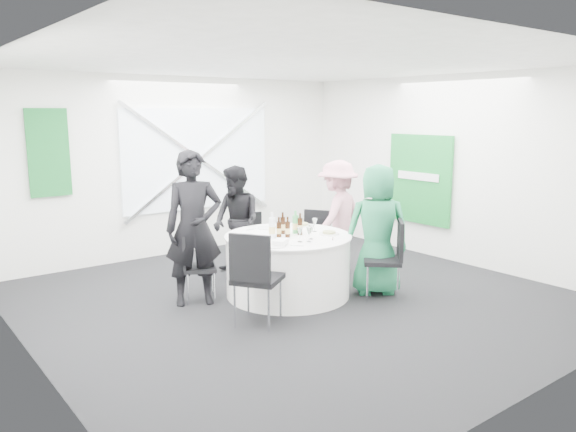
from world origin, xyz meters
TOP-DOWN VIEW (x-y plane):
  - floor at (0.00, 0.00)m, footprint 6.00×6.00m
  - ceiling at (0.00, 0.00)m, footprint 6.00×6.00m
  - wall_back at (0.00, 3.00)m, footprint 6.00×0.00m
  - wall_front at (0.00, -3.00)m, footprint 6.00×0.00m
  - wall_left at (-3.00, 0.00)m, footprint 0.00×6.00m
  - wall_right at (3.00, 0.00)m, footprint 0.00×6.00m
  - window_panel at (0.30, 2.96)m, footprint 2.60×0.03m
  - window_brace_a at (0.30, 2.92)m, footprint 2.63×0.05m
  - window_brace_b at (0.30, 2.92)m, footprint 2.63×0.05m
  - green_banner at (-2.00, 2.95)m, footprint 0.55×0.04m
  - green_sign at (2.94, 0.60)m, footprint 0.05×1.20m
  - banquet_table at (0.00, 0.20)m, footprint 1.56×1.56m
  - chair_back at (0.24, 1.33)m, footprint 0.45×0.46m
  - chair_back_left at (-1.05, 0.70)m, footprint 0.51×0.51m
  - chair_back_right at (0.93, 0.79)m, footprint 0.55×0.55m
  - chair_front_right at (0.90, -0.65)m, footprint 0.62×0.62m
  - chair_front_left at (-0.93, -0.43)m, footprint 0.65×0.65m
  - person_man_back_left at (-1.06, 0.63)m, footprint 0.78×0.65m
  - person_man_back at (-0.05, 1.30)m, footprint 0.44×0.76m
  - person_woman_pink at (1.22, 0.63)m, footprint 1.13×0.79m
  - person_woman_green at (0.92, -0.42)m, footprint 0.95×0.88m
  - plate_back at (0.04, 0.69)m, footprint 0.25×0.25m
  - plate_back_left at (-0.48, 0.44)m, footprint 0.29×0.29m
  - plate_back_right at (0.49, 0.54)m, footprint 0.27×0.27m
  - plate_front_right at (0.43, -0.07)m, footprint 0.25×0.25m
  - plate_front_left at (-0.48, -0.15)m, footprint 0.29×0.29m
  - napkin at (-0.40, -0.18)m, footprint 0.23×0.21m
  - beer_bottle_a at (-0.14, 0.19)m, footprint 0.06×0.06m
  - beer_bottle_b at (0.00, 0.31)m, footprint 0.06×0.06m
  - beer_bottle_c at (0.14, 0.14)m, footprint 0.06×0.06m
  - beer_bottle_d at (-0.07, 0.12)m, footprint 0.06×0.06m
  - green_water_bottle at (0.14, 0.23)m, footprint 0.08×0.08m
  - clear_water_bottle at (-0.25, 0.19)m, footprint 0.08×0.08m
  - wine_glass_a at (-0.02, -0.22)m, footprint 0.07×0.07m
  - wine_glass_b at (-0.11, -0.17)m, footprint 0.07×0.07m
  - wine_glass_c at (0.40, 0.17)m, footprint 0.07×0.07m
  - wine_glass_d at (0.09, -0.13)m, footprint 0.07×0.07m
  - fork_a at (0.22, 0.73)m, footprint 0.15×0.03m
  - knife_a at (-0.17, 0.75)m, footprint 0.15×0.02m
  - fork_b at (0.28, -0.30)m, footprint 0.11×0.12m
  - knife_b at (0.52, -0.04)m, footprint 0.11×0.12m
  - fork_c at (-0.54, 0.00)m, footprint 0.10×0.13m
  - knife_c at (-0.27, -0.31)m, footprint 0.12×0.12m

SIDE VIEW (x-z plane):
  - floor at x=0.00m, z-range 0.00..0.00m
  - banquet_table at x=0.00m, z-range 0.00..0.76m
  - chair_back_left at x=-1.05m, z-range 0.07..0.91m
  - chair_back at x=0.24m, z-range 0.07..0.91m
  - chair_back_right at x=0.93m, z-range 0.07..0.95m
  - chair_front_right at x=0.90m, z-range 0.09..1.05m
  - chair_front_left at x=-0.93m, z-range 0.09..1.12m
  - fork_a at x=0.22m, z-range 0.76..0.77m
  - knife_a at x=-0.17m, z-range 0.76..0.77m
  - fork_b at x=0.28m, z-range 0.76..0.77m
  - knife_b at x=0.52m, z-range 0.76..0.77m
  - fork_c at x=-0.54m, z-range 0.76..0.77m
  - knife_c at x=-0.27m, z-range 0.76..0.77m
  - person_man_back at x=-0.05m, z-range 0.00..1.53m
  - plate_back at x=0.04m, z-range 0.76..0.77m
  - plate_front_left at x=-0.48m, z-range 0.76..0.77m
  - plate_back_left at x=-0.48m, z-range 0.76..0.78m
  - plate_front_right at x=0.43m, z-range 0.76..0.80m
  - plate_back_right at x=0.49m, z-range 0.76..0.80m
  - person_woman_pink at x=1.22m, z-range 0.00..1.59m
  - napkin at x=-0.40m, z-range 0.78..0.83m
  - person_woman_green at x=0.92m, z-range 0.00..1.63m
  - beer_bottle_a at x=-0.14m, z-range 0.73..0.98m
  - beer_bottle_d at x=-0.07m, z-range 0.73..0.98m
  - beer_bottle_c at x=0.14m, z-range 0.73..1.00m
  - beer_bottle_b at x=0.00m, z-range 0.73..1.00m
  - green_water_bottle at x=0.14m, z-range 0.73..1.01m
  - clear_water_bottle at x=-0.25m, z-range 0.73..1.04m
  - wine_glass_a at x=-0.02m, z-range 0.80..0.97m
  - wine_glass_b at x=-0.11m, z-range 0.80..0.97m
  - wine_glass_c at x=0.40m, z-range 0.80..0.97m
  - wine_glass_d at x=0.09m, z-range 0.80..0.97m
  - person_man_back_left at x=-1.06m, z-range 0.00..1.82m
  - green_sign at x=2.94m, z-range 0.50..1.90m
  - wall_back at x=0.00m, z-range -1.60..4.40m
  - wall_front at x=0.00m, z-range -1.60..4.40m
  - wall_left at x=-3.00m, z-range -1.60..4.40m
  - wall_right at x=3.00m, z-range -1.60..4.40m
  - window_panel at x=0.30m, z-range 0.70..2.30m
  - window_brace_a at x=0.30m, z-range 0.58..2.42m
  - window_brace_b at x=0.30m, z-range 0.58..2.42m
  - green_banner at x=-2.00m, z-range 1.10..2.30m
  - ceiling at x=0.00m, z-range 2.80..2.80m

